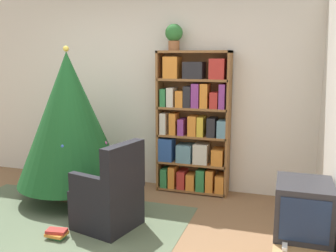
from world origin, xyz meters
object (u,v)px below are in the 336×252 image
object	(u,v)px
potted_plant	(174,35)
television	(303,208)
christmas_tree	(69,119)
armchair	(110,198)
bookshelf	(193,125)

from	to	relation	value
potted_plant	television	bearing A→B (deg)	-48.53
television	potted_plant	world-z (taller)	potted_plant
television	potted_plant	bearing A→B (deg)	131.47
christmas_tree	armchair	world-z (taller)	christmas_tree
television	potted_plant	distance (m)	2.73
christmas_tree	potted_plant	world-z (taller)	potted_plant
bookshelf	television	size ratio (longest dim) A/B	3.90
potted_plant	armchair	bearing A→B (deg)	-102.70
bookshelf	christmas_tree	bearing A→B (deg)	-153.81
christmas_tree	armchair	bearing A→B (deg)	-36.51
television	armchair	size ratio (longest dim) A/B	0.51
potted_plant	christmas_tree	bearing A→B (deg)	-148.58
bookshelf	potted_plant	xyz separation A→B (m)	(-0.26, 0.01, 1.13)
potted_plant	bookshelf	bearing A→B (deg)	-1.16
armchair	bookshelf	bearing A→B (deg)	170.78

